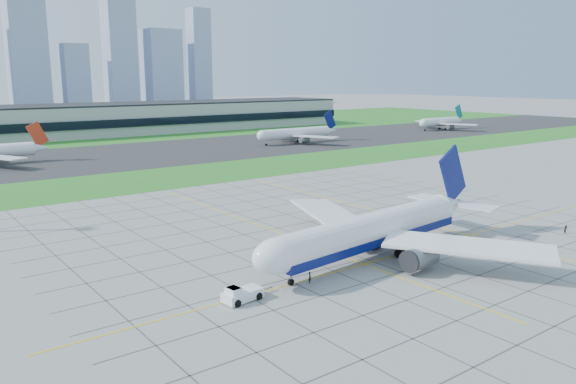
# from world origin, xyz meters

# --- Properties ---
(ground) EXTENTS (1400.00, 1400.00, 0.00)m
(ground) POSITION_xyz_m (0.00, 0.00, 0.00)
(ground) COLOR #9D9D97
(ground) RESTS_ON ground
(grass_median) EXTENTS (700.00, 35.00, 0.04)m
(grass_median) POSITION_xyz_m (0.00, 90.00, 0.02)
(grass_median) COLOR #247321
(grass_median) RESTS_ON ground
(asphalt_taxiway) EXTENTS (700.00, 75.00, 0.04)m
(asphalt_taxiway) POSITION_xyz_m (0.00, 145.00, 0.03)
(asphalt_taxiway) COLOR #383838
(asphalt_taxiway) RESTS_ON ground
(grass_far) EXTENTS (700.00, 145.00, 0.04)m
(grass_far) POSITION_xyz_m (0.00, 255.00, 0.02)
(grass_far) COLOR #247321
(grass_far) RESTS_ON ground
(apron_markings) EXTENTS (120.00, 130.00, 0.03)m
(apron_markings) POSITION_xyz_m (0.43, 11.09, 0.02)
(apron_markings) COLOR #474744
(apron_markings) RESTS_ON ground
(terminal) EXTENTS (260.00, 43.00, 15.80)m
(terminal) POSITION_xyz_m (40.00, 229.87, 7.89)
(terminal) COLOR #B7B7B2
(terminal) RESTS_ON ground
(airliner) EXTENTS (53.42, 53.88, 16.83)m
(airliner) POSITION_xyz_m (-6.48, -0.39, 4.60)
(airliner) COLOR white
(airliner) RESTS_ON ground
(pushback_tug) EXTENTS (8.08, 3.29, 2.22)m
(pushback_tug) POSITION_xyz_m (-33.71, -2.97, 0.99)
(pushback_tug) COLOR white
(pushback_tug) RESTS_ON ground
(crew_near) EXTENTS (0.59, 0.73, 1.73)m
(crew_near) POSITION_xyz_m (-22.15, -3.24, 0.86)
(crew_near) COLOR black
(crew_near) RESTS_ON ground
(crew_far) EXTENTS (0.86, 0.71, 1.60)m
(crew_far) POSITION_xyz_m (33.33, -12.21, 0.80)
(crew_far) COLOR #2A261C
(crew_far) RESTS_ON ground
(distant_jet_2) EXTENTS (42.39, 42.66, 14.08)m
(distant_jet_2) POSITION_xyz_m (84.84, 137.40, 4.49)
(distant_jet_2) COLOR white
(distant_jet_2) RESTS_ON ground
(distant_jet_3) EXTENTS (34.74, 42.66, 14.08)m
(distant_jet_3) POSITION_xyz_m (191.19, 140.49, 4.48)
(distant_jet_3) COLOR white
(distant_jet_3) RESTS_ON ground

